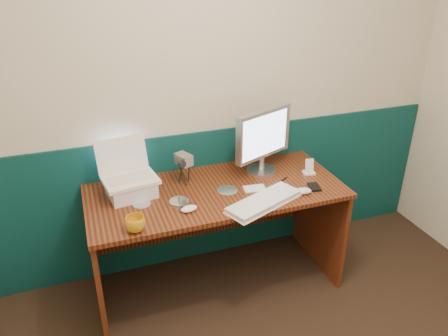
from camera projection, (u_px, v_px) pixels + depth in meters
name	position (u px, v px, depth m)	size (l,w,h in m)	color
back_wall	(209.00, 95.00, 2.85)	(3.50, 0.04, 2.50)	beige
wainscot	(211.00, 195.00, 3.17)	(3.48, 0.02, 1.00)	#073031
desk	(217.00, 239.00, 2.90)	(1.60, 0.70, 0.75)	#331809
laptop_riser	(131.00, 188.00, 2.65)	(0.27, 0.23, 0.09)	silver
laptop	(128.00, 162.00, 2.57)	(0.31, 0.24, 0.26)	white
monitor	(263.00, 140.00, 2.86)	(0.45, 0.13, 0.45)	#B9B9BE
keyboard	(264.00, 202.00, 2.57)	(0.49, 0.16, 0.03)	white
mouse_right	(303.00, 191.00, 2.68)	(0.11, 0.06, 0.04)	silver
mouse_left	(189.00, 209.00, 2.50)	(0.10, 0.06, 0.03)	white
mug	(135.00, 224.00, 2.31)	(0.11, 0.11, 0.09)	orange
camcorder	(184.00, 168.00, 2.77)	(0.10, 0.14, 0.22)	#A4A3A8
cd_spindle	(179.00, 202.00, 2.57)	(0.12, 0.12, 0.02)	silver
cd_loose_a	(142.00, 204.00, 2.58)	(0.11, 0.11, 0.00)	#B5BFC6
cd_loose_b	(227.00, 190.00, 2.73)	(0.13, 0.13, 0.00)	silver
pen	(281.00, 181.00, 2.83)	(0.01, 0.01, 0.14)	black
papers	(255.00, 188.00, 2.74)	(0.14, 0.09, 0.00)	white
dock	(309.00, 173.00, 2.93)	(0.08, 0.06, 0.01)	white
music_player	(309.00, 165.00, 2.90)	(0.05, 0.01, 0.09)	white
pda	(314.00, 187.00, 2.75)	(0.06, 0.11, 0.01)	black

